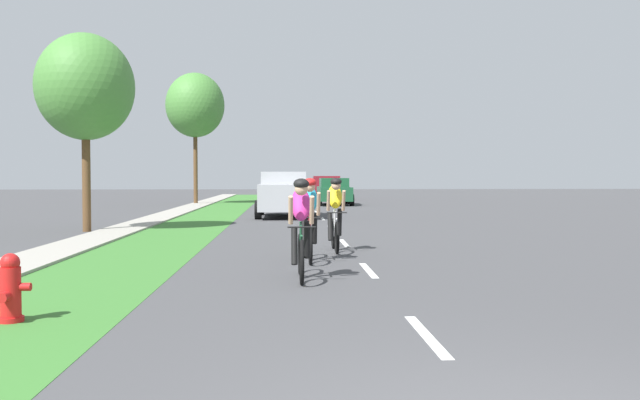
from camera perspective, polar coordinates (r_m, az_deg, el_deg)
The scene contains 13 objects.
ground_plane at distance 23.69m, azimuth 0.43°, elevation -1.86°, with size 120.00×120.00×0.00m, color #424244.
grass_verge at distance 23.84m, azimuth -10.32°, elevation -1.86°, with size 2.40×70.00×0.01m, color #38722D.
sidewalk_concrete at distance 24.14m, azimuth -14.61°, elevation -1.84°, with size 1.24×70.00×0.10m, color #9E998E.
lane_markings_center at distance 27.67m, azimuth -0.07°, elevation -1.29°, with size 0.12×53.13×0.01m.
fire_hydrant_red at distance 8.13m, azimuth -25.04°, elevation -6.91°, with size 0.44×0.38×0.76m.
cyclist_lead at distance 10.30m, azimuth -1.65°, elevation -2.41°, with size 0.42×1.72×1.58m.
cyclist_trailing at distance 12.52m, azimuth -0.91°, elevation -1.62°, with size 0.42×1.72×1.58m.
cyclist_distant at distance 14.22m, azimuth 1.31°, elevation -1.18°, with size 0.42×1.72×1.58m.
suv_silver at distance 26.46m, azimuth -3.15°, elevation 0.60°, with size 2.15×4.70×1.79m.
sedan_dark_green at distance 37.60m, azimuth 1.21°, elevation 0.75°, with size 1.98×4.30×1.52m.
pickup_maroon at distance 46.71m, azimuth 0.49°, elevation 1.08°, with size 2.22×5.10×1.64m.
street_tree_near at distance 20.66m, azimuth -19.50°, elevation 9.09°, with size 2.81×2.81×5.75m.
street_tree_far at distance 39.72m, azimuth -10.67°, elevation 7.97°, with size 3.40×3.40×7.64m.
Camera 1 is at (-1.43, -3.59, 1.61)m, focal length 37.29 mm.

